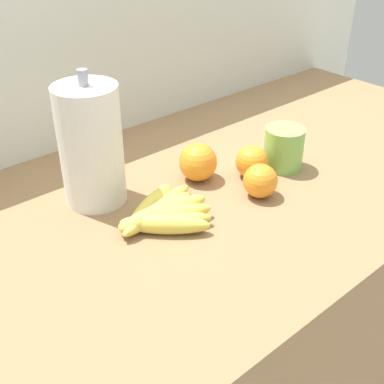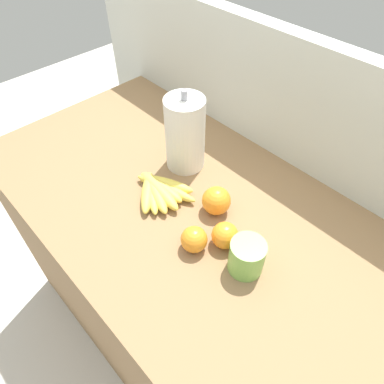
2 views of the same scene
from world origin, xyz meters
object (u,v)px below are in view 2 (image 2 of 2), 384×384
orange_right (216,201)px  orange_front (194,239)px  orange_center (225,235)px  banana_bunch (158,190)px  mug (247,257)px  paper_towel_roll (185,134)px

orange_right → orange_front: size_ratio=1.17×
orange_right → orange_center: bearing=-35.0°
orange_right → orange_front: 0.14m
banana_bunch → mug: 0.35m
paper_towel_roll → banana_bunch: bearing=-73.3°
orange_front → paper_towel_roll: bearing=141.2°
paper_towel_roll → orange_right: bearing=-19.5°
mug → orange_center: bearing=169.9°
mug → orange_right: bearing=155.5°
banana_bunch → paper_towel_roll: 0.19m
banana_bunch → orange_center: (0.26, 0.01, 0.02)m
banana_bunch → orange_front: (0.21, -0.06, 0.02)m
banana_bunch → orange_center: 0.26m
orange_center → paper_towel_roll: paper_towel_roll is taller
orange_right → paper_towel_roll: paper_towel_roll is taller
orange_front → mug: mug is taller
paper_towel_roll → orange_front: bearing=-38.8°
orange_right → paper_towel_roll: 0.24m
orange_center → mug: size_ratio=0.76×
banana_bunch → orange_right: orange_right is taller
mug → orange_front: bearing=-158.5°
orange_center → mug: mug is taller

